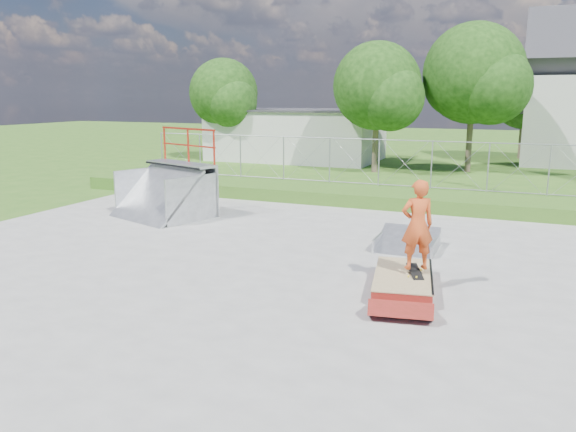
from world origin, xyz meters
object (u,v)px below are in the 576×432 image
at_px(grind_box, 403,282).
at_px(flat_bank_ramp, 407,241).
at_px(skater, 417,228).
at_px(quarter_pipe, 161,174).

bearing_deg(grind_box, flat_bank_ramp, 89.36).
relative_size(flat_bank_ramp, skater, 0.87).
bearing_deg(quarter_pipe, flat_bank_ramp, 12.97).
distance_m(flat_bank_ramp, skater, 3.31).
distance_m(grind_box, quarter_pipe, 9.69).
relative_size(grind_box, quarter_pipe, 0.88).
xyz_separation_m(grind_box, flat_bank_ramp, (-0.51, 3.12, 0.05)).
height_order(flat_bank_ramp, skater, skater).
height_order(grind_box, quarter_pipe, quarter_pipe).
distance_m(grind_box, flat_bank_ramp, 3.16).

